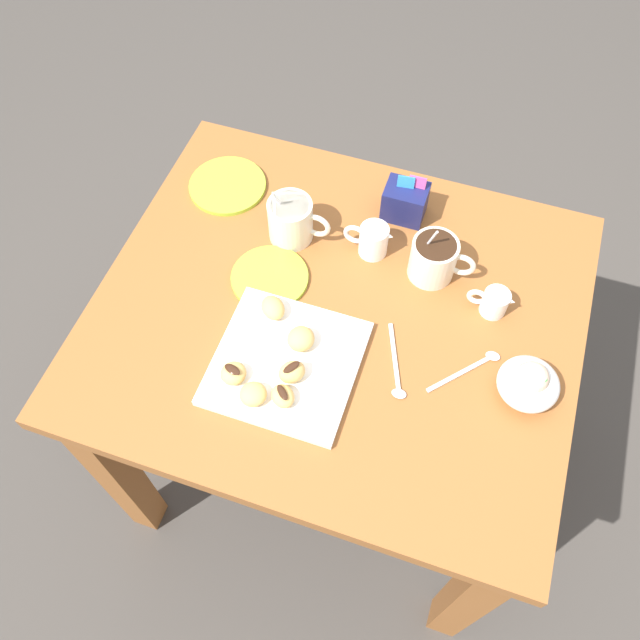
{
  "coord_description": "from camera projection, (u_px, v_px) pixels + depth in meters",
  "views": [
    {
      "loc": [
        0.19,
        -0.68,
        1.87
      ],
      "look_at": [
        -0.02,
        -0.04,
        0.78
      ],
      "focal_mm": 37.06,
      "sensor_mm": 36.0,
      "label": 1
    }
  ],
  "objects": [
    {
      "name": "loose_spoon_near_saucer",
      "position": [
        396.0,
        370.0,
        1.24
      ],
      "size": [
        0.07,
        0.15,
        0.01
      ],
      "color": "silver",
      "rests_on": "dining_table"
    },
    {
      "name": "ice_cream_bowl",
      "position": [
        529.0,
        383.0,
        1.19
      ],
      "size": [
        0.11,
        0.11,
        0.08
      ],
      "color": "white",
      "rests_on": "dining_table"
    },
    {
      "name": "beignet_2",
      "position": [
        253.0,
        394.0,
        1.18
      ],
      "size": [
        0.07,
        0.07,
        0.03
      ],
      "primitive_type": "ellipsoid",
      "rotation": [
        0.0,
        0.0,
        2.31
      ],
      "color": "#E5B260",
      "rests_on": "pastry_plate_square"
    },
    {
      "name": "chocolate_drizzle_0",
      "position": [
        291.0,
        367.0,
        1.19
      ],
      "size": [
        0.03,
        0.04,
        0.0
      ],
      "primitive_type": "ellipsoid",
      "rotation": [
        0.0,
        0.0,
        4.13
      ],
      "color": "#381E11",
      "rests_on": "beignet_0"
    },
    {
      "name": "chocolate_sauce_pitcher",
      "position": [
        494.0,
        301.0,
        1.29
      ],
      "size": [
        0.09,
        0.05,
        0.06
      ],
      "color": "white",
      "rests_on": "dining_table"
    },
    {
      "name": "saucer_lime_right",
      "position": [
        270.0,
        278.0,
        1.35
      ],
      "size": [
        0.16,
        0.16,
        0.01
      ],
      "primitive_type": "cylinder",
      "color": "#9EC633",
      "rests_on": "dining_table"
    },
    {
      "name": "beignet_0",
      "position": [
        292.0,
        372.0,
        1.2
      ],
      "size": [
        0.07,
        0.07,
        0.04
      ],
      "primitive_type": "ellipsoid",
      "rotation": [
        0.0,
        0.0,
        3.93
      ],
      "color": "#E5B260",
      "rests_on": "pastry_plate_square"
    },
    {
      "name": "beignet_3",
      "position": [
        273.0,
        308.0,
        1.28
      ],
      "size": [
        0.07,
        0.07,
        0.03
      ],
      "primitive_type": "ellipsoid",
      "rotation": [
        0.0,
        0.0,
        2.38
      ],
      "color": "#E5B260",
      "rests_on": "pastry_plate_square"
    },
    {
      "name": "beignet_4",
      "position": [
        301.0,
        339.0,
        1.24
      ],
      "size": [
        0.06,
        0.06,
        0.04
      ],
      "primitive_type": "ellipsoid",
      "rotation": [
        0.0,
        0.0,
        4.59
      ],
      "color": "#E5B260",
      "rests_on": "pastry_plate_square"
    },
    {
      "name": "beignet_1",
      "position": [
        283.0,
        396.0,
        1.18
      ],
      "size": [
        0.06,
        0.06,
        0.03
      ],
      "primitive_type": "ellipsoid",
      "rotation": [
        0.0,
        0.0,
        5.57
      ],
      "color": "#E5B260",
      "rests_on": "pastry_plate_square"
    },
    {
      "name": "coffee_mug_cream_right",
      "position": [
        434.0,
        258.0,
        1.32
      ],
      "size": [
        0.13,
        0.09,
        0.14
      ],
      "color": "silver",
      "rests_on": "dining_table"
    },
    {
      "name": "coffee_mug_cream_left",
      "position": [
        291.0,
        220.0,
        1.37
      ],
      "size": [
        0.13,
        0.09,
        0.15
      ],
      "color": "silver",
      "rests_on": "dining_table"
    },
    {
      "name": "loose_spoon_by_plate",
      "position": [
        472.0,
        367.0,
        1.24
      ],
      "size": [
        0.12,
        0.12,
        0.01
      ],
      "color": "silver",
      "rests_on": "dining_table"
    },
    {
      "name": "pastry_plate_square",
      "position": [
        286.0,
        363.0,
        1.24
      ],
      "size": [
        0.27,
        0.27,
        0.02
      ],
      "primitive_type": "cube",
      "color": "white",
      "rests_on": "dining_table"
    },
    {
      "name": "dining_table",
      "position": [
        336.0,
        345.0,
        1.43
      ],
      "size": [
        0.96,
        0.82,
        0.76
      ],
      "color": "#935628",
      "rests_on": "ground_plane"
    },
    {
      "name": "ground_plane",
      "position": [
        332.0,
        446.0,
        1.96
      ],
      "size": [
        8.0,
        8.0,
        0.0
      ],
      "primitive_type": "plane",
      "color": "#423D38"
    },
    {
      "name": "saucer_lime_left",
      "position": [
        228.0,
        186.0,
        1.48
      ],
      "size": [
        0.17,
        0.17,
        0.01
      ],
      "primitive_type": "cylinder",
      "color": "#9EC633",
      "rests_on": "dining_table"
    },
    {
      "name": "chocolate_drizzle_1",
      "position": [
        282.0,
        392.0,
        1.17
      ],
      "size": [
        0.03,
        0.03,
        0.0
      ],
      "primitive_type": "ellipsoid",
      "rotation": [
        0.0,
        0.0,
        5.5
      ],
      "color": "#381E11",
      "rests_on": "beignet_1"
    },
    {
      "name": "chocolate_drizzle_5",
      "position": [
        232.0,
        369.0,
        1.19
      ],
      "size": [
        0.04,
        0.03,
        0.0
      ],
      "primitive_type": "ellipsoid",
      "rotation": [
        0.0,
        0.0,
        6.01
      ],
      "color": "#381E11",
      "rests_on": "beignet_5"
    },
    {
      "name": "cream_pitcher_white",
      "position": [
        373.0,
        239.0,
        1.36
      ],
      "size": [
        0.1,
        0.06,
        0.07
      ],
      "color": "white",
      "rests_on": "dining_table"
    },
    {
      "name": "sugar_caddy",
      "position": [
        405.0,
        201.0,
        1.41
      ],
      "size": [
        0.09,
        0.07,
        0.11
      ],
      "color": "#191E51",
      "rests_on": "dining_table"
    },
    {
      "name": "beignet_5",
      "position": [
        233.0,
        373.0,
        1.2
      ],
      "size": [
        0.06,
        0.06,
        0.03
      ],
      "primitive_type": "ellipsoid",
      "rotation": [
        0.0,
        0.0,
        6.09
      ],
      "color": "#E5B260",
      "rests_on": "pastry_plate_square"
    }
  ]
}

